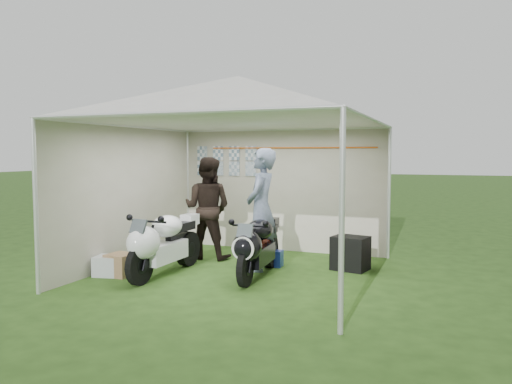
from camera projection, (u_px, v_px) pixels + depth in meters
ground at (239, 273)px, 7.68m from camera, size 80.00×80.00×0.00m
canopy_tent at (239, 105)px, 7.51m from camera, size 5.66×5.66×3.00m
motorcycle_white at (162, 242)px, 7.46m from camera, size 0.44×1.90×0.93m
motorcycle_black at (257, 245)px, 7.36m from camera, size 0.48×1.79×0.88m
paddock_stand at (272, 258)px, 8.16m from camera, size 0.36×0.24×0.26m
person_dark_jacket at (207, 208)px, 8.73m from camera, size 0.91×0.73×1.78m
person_blue_jacket at (261, 209)px, 7.85m from camera, size 0.50×0.73×1.93m
equipment_box at (350, 253)px, 7.90m from camera, size 0.61×0.53×0.53m
crate_0 at (111, 266)px, 7.53m from camera, size 0.52×0.44×0.30m
crate_1 at (121, 265)px, 7.52m from camera, size 0.40×0.40×0.33m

